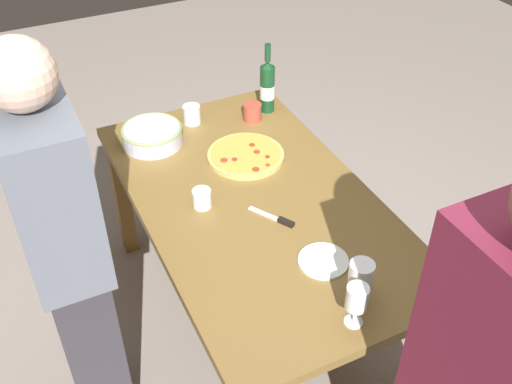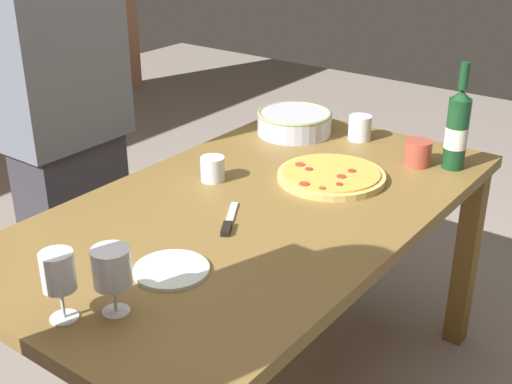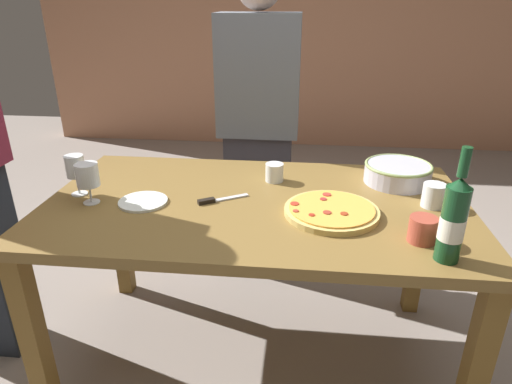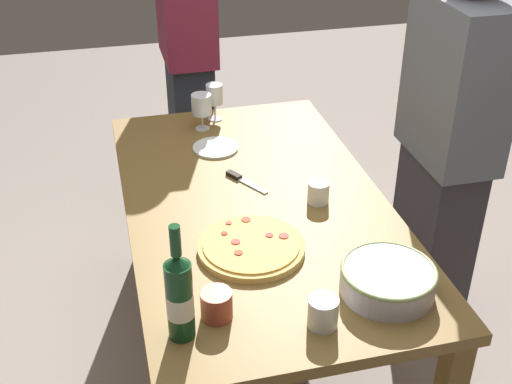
# 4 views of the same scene
# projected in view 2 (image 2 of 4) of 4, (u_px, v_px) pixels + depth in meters

# --- Properties ---
(dining_table) EXTENTS (1.60, 0.90, 0.75)m
(dining_table) POSITION_uv_depth(u_px,v_px,m) (256.00, 232.00, 1.99)
(dining_table) COLOR brown
(dining_table) RESTS_ON ground
(pizza) EXTENTS (0.34, 0.34, 0.03)m
(pizza) POSITION_uv_depth(u_px,v_px,m) (331.00, 176.00, 2.11)
(pizza) COLOR tan
(pizza) RESTS_ON dining_table
(serving_bowl) EXTENTS (0.27, 0.27, 0.08)m
(serving_bowl) POSITION_uv_depth(u_px,v_px,m) (294.00, 122.00, 2.48)
(serving_bowl) COLOR silver
(serving_bowl) RESTS_ON dining_table
(wine_bottle) EXTENTS (0.07, 0.07, 0.35)m
(wine_bottle) POSITION_uv_depth(u_px,v_px,m) (457.00, 129.00, 2.15)
(wine_bottle) COLOR #133F20
(wine_bottle) RESTS_ON dining_table
(wine_glass_near_pizza) EXTENTS (0.08, 0.08, 0.16)m
(wine_glass_near_pizza) POSITION_uv_depth(u_px,v_px,m) (112.00, 268.00, 1.42)
(wine_glass_near_pizza) COLOR white
(wine_glass_near_pizza) RESTS_ON dining_table
(wine_glass_by_bottle) EXTENTS (0.07, 0.07, 0.16)m
(wine_glass_by_bottle) POSITION_uv_depth(u_px,v_px,m) (58.00, 273.00, 1.39)
(wine_glass_by_bottle) COLOR white
(wine_glass_by_bottle) RESTS_ON dining_table
(cup_amber) EXTENTS (0.09, 0.09, 0.08)m
(cup_amber) POSITION_uv_depth(u_px,v_px,m) (418.00, 153.00, 2.21)
(cup_amber) COLOR #AC4736
(cup_amber) RESTS_ON dining_table
(cup_ceramic) EXTENTS (0.08, 0.08, 0.09)m
(cup_ceramic) POSITION_uv_depth(u_px,v_px,m) (360.00, 128.00, 2.42)
(cup_ceramic) COLOR white
(cup_ceramic) RESTS_ON dining_table
(cup_spare) EXTENTS (0.08, 0.08, 0.08)m
(cup_spare) POSITION_uv_depth(u_px,v_px,m) (213.00, 169.00, 2.09)
(cup_spare) COLOR white
(cup_spare) RESTS_ON dining_table
(side_plate) EXTENTS (0.18, 0.18, 0.01)m
(side_plate) POSITION_uv_depth(u_px,v_px,m) (171.00, 270.00, 1.61)
(side_plate) COLOR white
(side_plate) RESTS_ON dining_table
(pizza_knife) EXTENTS (0.18, 0.12, 0.02)m
(pizza_knife) POSITION_uv_depth(u_px,v_px,m) (229.00, 223.00, 1.83)
(pizza_knife) COLOR silver
(pizza_knife) RESTS_ON dining_table
(person_guest_left) EXTENTS (0.41, 0.24, 1.62)m
(person_guest_left) POSITION_uv_depth(u_px,v_px,m) (66.00, 135.00, 2.29)
(person_guest_left) COLOR #353339
(person_guest_left) RESTS_ON ground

